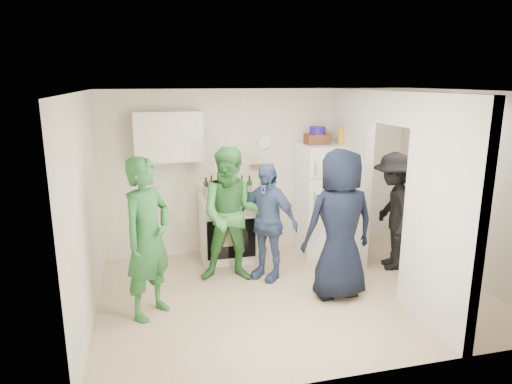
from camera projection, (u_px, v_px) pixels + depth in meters
floor at (294, 293)px, 5.76m from camera, size 4.80×4.80×0.00m
wall_back at (261, 171)px, 7.06m from camera, size 4.80×0.00×4.80m
wall_front at (362, 247)px, 3.86m from camera, size 4.80×0.00×4.80m
wall_left at (85, 211)px, 4.90m from camera, size 0.00×3.40×3.40m
wall_right at (469, 187)px, 6.02m from camera, size 0.00×3.40×3.40m
ceiling at (299, 91)px, 5.16m from camera, size 4.80×4.80×0.00m
partition_pier_back at (349, 175)px, 6.78m from camera, size 0.12×1.20×2.50m
partition_pier_front at (441, 217)px, 4.71m from camera, size 0.12×1.20×2.50m
partition_header at (393, 108)px, 5.49m from camera, size 0.12×1.00×0.40m
stove at (227, 228)px, 6.80m from camera, size 0.81×0.67×0.97m
upper_cabinet at (168, 136)px, 6.42m from camera, size 0.95×0.34×0.70m
fridge at (323, 199)px, 7.03m from camera, size 0.69×0.67×1.69m
wicker_basket at (317, 139)px, 6.84m from camera, size 0.35×0.25×0.15m
blue_bowl at (317, 130)px, 6.80m from camera, size 0.24×0.24×0.11m
yellow_cup_stack_top at (341, 136)px, 6.76m from camera, size 0.09×0.09×0.25m
wall_clock at (265, 142)px, 6.95m from camera, size 0.22×0.02×0.22m
spice_shelf at (262, 165)px, 6.99m from camera, size 0.35×0.08×0.03m
nook_window at (461, 155)px, 6.11m from camera, size 0.03×0.70×0.80m
nook_window_frame at (460, 155)px, 6.11m from camera, size 0.04×0.76×0.86m
nook_valance at (461, 128)px, 6.02m from camera, size 0.04×0.82×0.18m
yellow_cup_stack_stove at (221, 192)px, 6.41m from camera, size 0.09×0.09×0.25m
red_cup at (244, 195)px, 6.53m from camera, size 0.09×0.09×0.12m
person_green_left at (148, 239)px, 5.04m from camera, size 0.78×0.79×1.83m
person_green_center at (232, 215)px, 5.97m from camera, size 1.01×0.86×1.80m
person_denim at (267, 222)px, 6.06m from camera, size 0.91×0.94×1.58m
person_navy at (340, 225)px, 5.50m from camera, size 0.93×0.63×1.85m
person_nook at (393, 211)px, 6.39m from camera, size 0.90×1.21×1.66m
bottle_a at (206, 186)px, 6.71m from camera, size 0.08×0.08×0.27m
bottle_b at (214, 190)px, 6.54m from camera, size 0.07×0.07×0.25m
bottle_c at (220, 185)px, 6.77m from camera, size 0.07×0.07×0.29m
bottle_d at (228, 188)px, 6.59m from camera, size 0.07×0.07×0.27m
bottle_e at (232, 183)px, 6.85m from camera, size 0.06×0.06×0.30m
bottle_f at (237, 186)px, 6.72m from camera, size 0.06×0.06×0.29m
bottle_g at (242, 184)px, 6.82m from camera, size 0.06×0.06×0.28m
bottle_h at (207, 191)px, 6.46m from camera, size 0.08×0.08×0.24m
bottle_i at (228, 186)px, 6.77m from camera, size 0.06×0.06×0.25m
bottle_j at (250, 186)px, 6.61m from camera, size 0.08×0.08×0.32m
bottle_k at (212, 186)px, 6.64m from camera, size 0.07×0.07×0.31m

